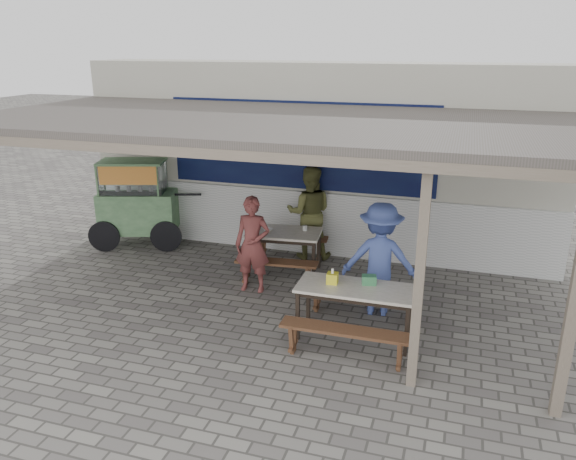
# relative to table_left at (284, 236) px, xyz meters

# --- Properties ---
(ground) EXTENTS (60.00, 60.00, 0.00)m
(ground) POSITION_rel_table_left_xyz_m (0.13, -1.90, -0.67)
(ground) COLOR slate
(ground) RESTS_ON ground
(back_wall) EXTENTS (9.00, 1.28, 3.50)m
(back_wall) POSITION_rel_table_left_xyz_m (0.13, 1.68, 1.05)
(back_wall) COLOR beige
(back_wall) RESTS_ON ground
(warung_roof) EXTENTS (9.00, 4.21, 2.81)m
(warung_roof) POSITION_rel_table_left_xyz_m (0.15, -1.00, 2.04)
(warung_roof) COLOR #4F4844
(warung_roof) RESTS_ON ground
(table_left) EXTENTS (1.33, 0.89, 0.75)m
(table_left) POSITION_rel_table_left_xyz_m (0.00, 0.00, 0.00)
(table_left) COLOR silver
(table_left) RESTS_ON ground
(bench_left_street) EXTENTS (1.38, 0.43, 0.45)m
(bench_left_street) POSITION_rel_table_left_xyz_m (0.07, -0.63, -0.34)
(bench_left_street) COLOR brown
(bench_left_street) RESTS_ON ground
(bench_left_wall) EXTENTS (1.38, 0.43, 0.45)m
(bench_left_wall) POSITION_rel_table_left_xyz_m (-0.07, 0.63, -0.34)
(bench_left_wall) COLOR brown
(bench_left_wall) RESTS_ON ground
(table_right) EXTENTS (1.57, 0.70, 0.75)m
(table_right) POSITION_rel_table_left_xyz_m (1.62, -1.91, 0.00)
(table_right) COLOR silver
(table_right) RESTS_ON ground
(bench_right_street) EXTENTS (1.67, 0.30, 0.45)m
(bench_right_street) POSITION_rel_table_left_xyz_m (1.62, -2.53, -0.33)
(bench_right_street) COLOR brown
(bench_right_street) RESTS_ON ground
(bench_right_wall) EXTENTS (1.67, 0.30, 0.45)m
(bench_right_wall) POSITION_rel_table_left_xyz_m (1.61, -1.28, -0.33)
(bench_right_wall) COLOR brown
(bench_right_wall) RESTS_ON ground
(vendor_cart) EXTENTS (2.00, 1.27, 1.70)m
(vendor_cart) POSITION_rel_table_left_xyz_m (-3.18, 0.48, 0.25)
(vendor_cart) COLOR #6F9E69
(vendor_cart) RESTS_ON ground
(patron_street_side) EXTENTS (0.60, 0.42, 1.57)m
(patron_street_side) POSITION_rel_table_left_xyz_m (-0.25, -0.87, 0.11)
(patron_street_side) COLOR brown
(patron_street_side) RESTS_ON ground
(patron_wall_side) EXTENTS (0.97, 0.83, 1.73)m
(patron_wall_side) POSITION_rel_table_left_xyz_m (0.21, 0.85, 0.19)
(patron_wall_side) COLOR brown
(patron_wall_side) RESTS_ON ground
(patron_right_table) EXTENTS (1.16, 0.75, 1.70)m
(patron_right_table) POSITION_rel_table_left_xyz_m (1.80, -1.05, 0.18)
(patron_right_table) COLOR #4356A0
(patron_right_table) RESTS_ON ground
(tissue_box) EXTENTS (0.15, 0.15, 0.15)m
(tissue_box) POSITION_rel_table_left_xyz_m (1.29, -1.87, 0.15)
(tissue_box) COLOR yellow
(tissue_box) RESTS_ON table_right
(donation_box) EXTENTS (0.21, 0.17, 0.13)m
(donation_box) POSITION_rel_table_left_xyz_m (1.77, -1.76, 0.14)
(donation_box) COLOR #367B4B
(donation_box) RESTS_ON table_right
(condiment_jar) EXTENTS (0.08, 0.08, 0.09)m
(condiment_jar) POSITION_rel_table_left_xyz_m (0.33, 0.16, 0.12)
(condiment_jar) COLOR beige
(condiment_jar) RESTS_ON table_left
(condiment_bowl) EXTENTS (0.17, 0.17, 0.04)m
(condiment_bowl) POSITION_rel_table_left_xyz_m (-0.28, -0.05, 0.10)
(condiment_bowl) COLOR silver
(condiment_bowl) RESTS_ON table_left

